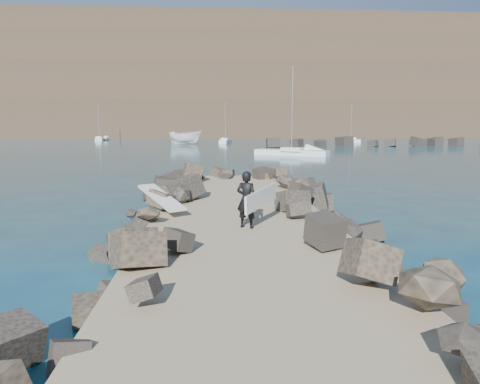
{
  "coord_description": "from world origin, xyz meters",
  "views": [
    {
      "loc": [
        -0.9,
        -15.13,
        3.78
      ],
      "look_at": [
        0.0,
        -1.0,
        1.5
      ],
      "focal_mm": 32.0,
      "sensor_mm": 36.0,
      "label": 1
    }
  ],
  "objects_px": {
    "boat_imported": "(185,137)",
    "surfer_with_board": "(249,199)",
    "sailboat_b": "(225,141)",
    "surfboard_resting": "(161,200)"
  },
  "relations": [
    {
      "from": "boat_imported",
      "to": "surfer_with_board",
      "type": "distance_m",
      "value": 66.18
    },
    {
      "from": "surfer_with_board",
      "to": "sailboat_b",
      "type": "bearing_deg",
      "value": 88.88
    },
    {
      "from": "surfboard_resting",
      "to": "surfer_with_board",
      "type": "height_order",
      "value": "surfer_with_board"
    },
    {
      "from": "surfboard_resting",
      "to": "sailboat_b",
      "type": "distance_m",
      "value": 67.83
    },
    {
      "from": "boat_imported",
      "to": "surfer_with_board",
      "type": "xyz_separation_m",
      "value": [
        6.1,
        -65.9,
        0.26
      ]
    },
    {
      "from": "surfboard_resting",
      "to": "boat_imported",
      "type": "height_order",
      "value": "boat_imported"
    },
    {
      "from": "boat_imported",
      "to": "surfer_with_board",
      "type": "height_order",
      "value": "boat_imported"
    },
    {
      "from": "surfboard_resting",
      "to": "boat_imported",
      "type": "distance_m",
      "value": 63.52
    },
    {
      "from": "surfer_with_board",
      "to": "sailboat_b",
      "type": "distance_m",
      "value": 70.17
    },
    {
      "from": "boat_imported",
      "to": "surfer_with_board",
      "type": "bearing_deg",
      "value": -151.73
    }
  ]
}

